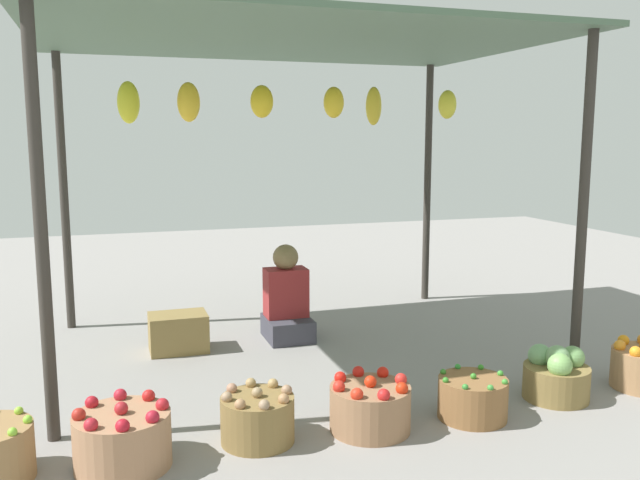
# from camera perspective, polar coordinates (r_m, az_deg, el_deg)

# --- Properties ---
(ground_plane) EXTENTS (14.00, 14.00, 0.00)m
(ground_plane) POSITION_cam_1_polar(r_m,az_deg,el_deg) (5.34, -2.08, -9.15)
(ground_plane) COLOR gray
(market_stall_structure) EXTENTS (3.72, 2.60, 2.38)m
(market_stall_structure) POSITION_cam_1_polar(r_m,az_deg,el_deg) (5.11, -2.40, 15.13)
(market_stall_structure) COLOR #38332D
(market_stall_structure) RESTS_ON ground
(vendor_person) EXTENTS (0.36, 0.44, 0.78)m
(vendor_person) POSITION_cam_1_polar(r_m,az_deg,el_deg) (5.51, -2.82, -5.37)
(vendor_person) COLOR #3B3A45
(vendor_person) RESTS_ON ground
(basket_red_apples) EXTENTS (0.48, 0.48, 0.34)m
(basket_red_apples) POSITION_cam_1_polar(r_m,az_deg,el_deg) (3.63, -16.50, -15.96)
(basket_red_apples) COLOR #A57856
(basket_red_apples) RESTS_ON ground
(basket_potatoes) EXTENTS (0.40, 0.40, 0.31)m
(basket_potatoes) POSITION_cam_1_polar(r_m,az_deg,el_deg) (3.76, -5.36, -14.90)
(basket_potatoes) COLOR olive
(basket_potatoes) RESTS_ON ground
(basket_red_tomatoes) EXTENTS (0.46, 0.46, 0.32)m
(basket_red_tomatoes) POSITION_cam_1_polar(r_m,az_deg,el_deg) (3.89, 4.30, -14.02)
(basket_red_tomatoes) COLOR #956C4B
(basket_red_tomatoes) RESTS_ON ground
(basket_green_chilies) EXTENTS (0.41, 0.41, 0.27)m
(basket_green_chilies) POSITION_cam_1_polar(r_m,az_deg,el_deg) (4.14, 12.90, -13.01)
(basket_green_chilies) COLOR brown
(basket_green_chilies) RESTS_ON ground
(basket_cabbages) EXTENTS (0.41, 0.41, 0.35)m
(basket_cabbages) POSITION_cam_1_polar(r_m,az_deg,el_deg) (4.56, 19.54, -10.88)
(basket_cabbages) COLOR olive
(basket_cabbages) RESTS_ON ground
(wooden_crate_near_vendor) EXTENTS (0.44, 0.31, 0.29)m
(wooden_crate_near_vendor) POSITION_cam_1_polar(r_m,az_deg,el_deg) (5.33, -12.01, -7.73)
(wooden_crate_near_vendor) COLOR olive
(wooden_crate_near_vendor) RESTS_ON ground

